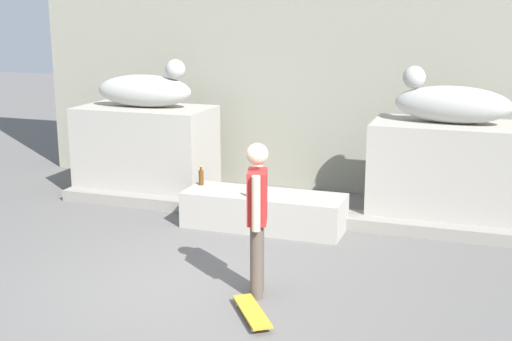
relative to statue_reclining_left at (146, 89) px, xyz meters
name	(u,v)px	position (x,y,z in m)	size (l,w,h in m)	color
ground_plane	(199,289)	(2.36, -3.36, -1.73)	(40.00, 40.00, 0.00)	#605E5B
pedestal_left	(146,151)	(-0.04, 0.00, -1.01)	(2.15, 1.17, 1.45)	#A39E93
pedestal_right	(448,173)	(4.75, 0.00, -1.01)	(2.15, 1.17, 1.45)	#A39E93
statue_reclining_left	(146,89)	(0.00, 0.00, 0.00)	(1.63, 0.65, 0.78)	#ACADA5
statue_reclining_right	(450,103)	(4.71, 0.00, 0.00)	(1.64, 0.69, 0.78)	#ACADA5
ledge_block	(264,211)	(2.36, -1.09, -1.48)	(2.25, 0.77, 0.50)	#A39E93
skater	(257,213)	(3.01, -3.28, -0.81)	(0.29, 0.52, 1.67)	brown
skateboard	(252,312)	(3.14, -3.84, -1.67)	(0.62, 0.77, 0.08)	gold
bottle_brown	(201,177)	(1.35, -0.95, -1.11)	(0.07, 0.07, 0.29)	#593314
bottle_blue	(253,190)	(2.29, -1.37, -1.11)	(0.07, 0.07, 0.29)	#194C99
stair_step	(274,212)	(2.36, -0.61, -1.64)	(6.93, 0.50, 0.17)	gray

